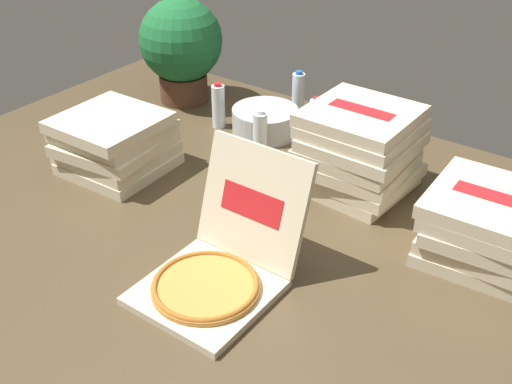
# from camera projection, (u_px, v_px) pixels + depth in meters

# --- Properties ---
(ground_plane) EXTENTS (3.20, 2.40, 0.02)m
(ground_plane) POSITION_uv_depth(u_px,v_px,m) (230.00, 232.00, 2.38)
(ground_plane) COLOR #4C3D28
(open_pizza_box) EXTENTS (0.41, 0.54, 0.42)m
(open_pizza_box) POSITION_uv_depth(u_px,v_px,m) (220.00, 263.00, 2.07)
(open_pizza_box) COLOR beige
(open_pizza_box) RESTS_ON ground_plane
(pizza_stack_right_far) EXTENTS (0.45, 0.46, 0.25)m
(pizza_stack_right_far) POSITION_uv_depth(u_px,v_px,m) (115.00, 143.00, 2.71)
(pizza_stack_right_far) COLOR beige
(pizza_stack_right_far) RESTS_ON ground_plane
(pizza_stack_left_far) EXTENTS (0.46, 0.44, 0.26)m
(pizza_stack_left_far) POSITION_uv_depth(u_px,v_px,m) (490.00, 227.00, 2.17)
(pizza_stack_left_far) COLOR beige
(pizza_stack_left_far) RESTS_ON ground_plane
(pizza_stack_right_near) EXTENTS (0.46, 0.45, 0.36)m
(pizza_stack_right_near) POSITION_uv_depth(u_px,v_px,m) (359.00, 151.00, 2.54)
(pizza_stack_right_near) COLOR beige
(pizza_stack_right_near) RESTS_ON ground_plane
(ice_bucket) EXTENTS (0.32, 0.32, 0.13)m
(ice_bucket) POSITION_uv_depth(u_px,v_px,m) (265.00, 121.00, 3.03)
(ice_bucket) COLOR #B7BABF
(ice_bucket) RESTS_ON ground_plane
(water_bottle_0) EXTENTS (0.07, 0.07, 0.23)m
(water_bottle_0) POSITION_uv_depth(u_px,v_px,m) (316.00, 121.00, 2.93)
(water_bottle_0) COLOR silver
(water_bottle_0) RESTS_ON ground_plane
(water_bottle_1) EXTENTS (0.07, 0.07, 0.23)m
(water_bottle_1) POSITION_uv_depth(u_px,v_px,m) (260.00, 135.00, 2.81)
(water_bottle_1) COLOR white
(water_bottle_1) RESTS_ON ground_plane
(water_bottle_2) EXTENTS (0.07, 0.07, 0.23)m
(water_bottle_2) POSITION_uv_depth(u_px,v_px,m) (218.00, 106.00, 3.07)
(water_bottle_2) COLOR white
(water_bottle_2) RESTS_ON ground_plane
(water_bottle_3) EXTENTS (0.07, 0.07, 0.23)m
(water_bottle_3) POSITION_uv_depth(u_px,v_px,m) (298.00, 93.00, 3.21)
(water_bottle_3) COLOR white
(water_bottle_3) RESTS_ON ground_plane
(potted_plant) EXTENTS (0.44, 0.44, 0.55)m
(potted_plant) POSITION_uv_depth(u_px,v_px,m) (181.00, 45.00, 3.25)
(potted_plant) COLOR #513323
(potted_plant) RESTS_ON ground_plane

